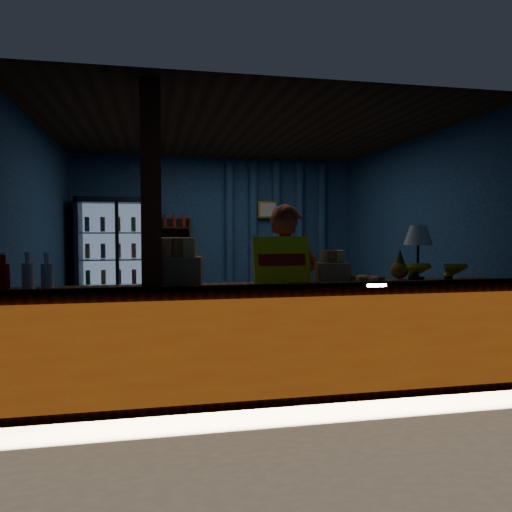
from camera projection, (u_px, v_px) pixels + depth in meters
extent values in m
plane|color=#515154|center=(240.00, 345.00, 6.14)|extent=(4.60, 4.60, 0.00)
plane|color=navy|center=(217.00, 237.00, 8.22)|extent=(4.60, 0.00, 4.60)
plane|color=navy|center=(288.00, 245.00, 3.92)|extent=(4.60, 0.00, 4.60)
plane|color=navy|center=(38.00, 240.00, 5.60)|extent=(0.00, 4.40, 4.40)
plane|color=navy|center=(412.00, 239.00, 6.54)|extent=(0.00, 4.40, 4.40)
plane|color=#472D19|center=(240.00, 132.00, 6.00)|extent=(4.60, 4.60, 0.00)
cube|color=brown|center=(278.00, 340.00, 4.26)|extent=(4.40, 0.55, 0.95)
cube|color=red|center=(287.00, 348.00, 3.97)|extent=(4.35, 0.02, 0.81)
cube|color=#3A2512|center=(287.00, 286.00, 3.97)|extent=(4.40, 0.04, 0.04)
cube|color=#9B3716|center=(152.00, 244.00, 4.00)|extent=(0.16, 0.16, 2.60)
cube|color=black|center=(120.00, 259.00, 7.85)|extent=(1.20, 0.06, 1.90)
cube|color=black|center=(79.00, 261.00, 7.47)|extent=(0.06, 0.60, 1.90)
cube|color=black|center=(157.00, 260.00, 7.70)|extent=(0.06, 0.60, 1.90)
cube|color=black|center=(118.00, 201.00, 7.54)|extent=(1.20, 0.60, 0.08)
cube|color=black|center=(120.00, 320.00, 7.63)|extent=(1.20, 0.60, 0.08)
cube|color=#99B2D8|center=(120.00, 260.00, 7.80)|extent=(1.08, 0.02, 1.74)
cube|color=white|center=(117.00, 262.00, 7.31)|extent=(1.12, 0.02, 1.78)
cube|color=black|center=(117.00, 262.00, 7.29)|extent=(0.05, 0.05, 1.80)
cube|color=silver|center=(119.00, 311.00, 7.62)|extent=(1.08, 0.48, 0.02)
cylinder|color=#C43F1C|center=(88.00, 304.00, 7.53)|extent=(0.07, 0.07, 0.22)
cylinder|color=#1D6719|center=(104.00, 303.00, 7.57)|extent=(0.07, 0.07, 0.22)
cylinder|color=#A78119|center=(119.00, 303.00, 7.62)|extent=(0.07, 0.07, 0.22)
cylinder|color=navy|center=(134.00, 302.00, 7.66)|extent=(0.07, 0.07, 0.22)
cylinder|color=maroon|center=(149.00, 302.00, 7.71)|extent=(0.07, 0.07, 0.22)
cube|color=silver|center=(119.00, 285.00, 7.60)|extent=(1.08, 0.48, 0.02)
cylinder|color=#1D6719|center=(88.00, 277.00, 7.50)|extent=(0.07, 0.07, 0.22)
cylinder|color=#A78119|center=(104.00, 277.00, 7.55)|extent=(0.07, 0.07, 0.22)
cylinder|color=navy|center=(119.00, 277.00, 7.60)|extent=(0.07, 0.07, 0.22)
cylinder|color=maroon|center=(134.00, 277.00, 7.64)|extent=(0.07, 0.07, 0.22)
cylinder|color=#C43F1C|center=(149.00, 276.00, 7.69)|extent=(0.07, 0.07, 0.22)
cube|color=silver|center=(119.00, 259.00, 7.58)|extent=(1.08, 0.48, 0.02)
cylinder|color=#A78119|center=(88.00, 251.00, 7.48)|extent=(0.07, 0.07, 0.22)
cylinder|color=navy|center=(103.00, 251.00, 7.53)|extent=(0.07, 0.07, 0.22)
cylinder|color=maroon|center=(119.00, 251.00, 7.58)|extent=(0.07, 0.07, 0.22)
cylinder|color=#C43F1C|center=(134.00, 251.00, 7.62)|extent=(0.07, 0.07, 0.22)
cylinder|color=#1D6719|center=(149.00, 250.00, 7.67)|extent=(0.07, 0.07, 0.22)
cube|color=silver|center=(118.00, 233.00, 7.56)|extent=(1.08, 0.48, 0.02)
cylinder|color=navy|center=(87.00, 224.00, 7.46)|extent=(0.07, 0.07, 0.22)
cylinder|color=maroon|center=(103.00, 224.00, 7.51)|extent=(0.07, 0.07, 0.22)
cylinder|color=#C43F1C|center=(118.00, 224.00, 7.55)|extent=(0.07, 0.07, 0.22)
cylinder|color=#1D6719|center=(133.00, 224.00, 7.60)|extent=(0.07, 0.07, 0.22)
cylinder|color=#A78119|center=(148.00, 224.00, 7.65)|extent=(0.07, 0.07, 0.22)
cube|color=#3A2512|center=(174.00, 268.00, 8.06)|extent=(0.50, 0.02, 1.60)
cube|color=#3A2512|center=(160.00, 269.00, 7.88)|extent=(0.03, 0.28, 1.60)
cube|color=#3A2512|center=(190.00, 268.00, 7.98)|extent=(0.03, 0.28, 1.60)
cube|color=#3A2512|center=(175.00, 312.00, 7.97)|extent=(0.46, 0.26, 0.02)
cube|color=#3A2512|center=(175.00, 284.00, 7.94)|extent=(0.46, 0.26, 0.02)
cube|color=#3A2512|center=(175.00, 256.00, 7.92)|extent=(0.46, 0.26, 0.02)
cube|color=#3A2512|center=(174.00, 228.00, 7.90)|extent=(0.46, 0.26, 0.02)
cylinder|color=navy|center=(229.00, 237.00, 8.20)|extent=(0.14, 0.14, 2.50)
cylinder|color=navy|center=(253.00, 237.00, 8.29)|extent=(0.14, 0.14, 2.50)
cylinder|color=navy|center=(277.00, 237.00, 8.37)|extent=(0.14, 0.14, 2.50)
cylinder|color=navy|center=(299.00, 237.00, 8.45)|extent=(0.14, 0.14, 2.50)
cylinder|color=navy|center=(322.00, 237.00, 8.53)|extent=(0.14, 0.14, 2.50)
cube|color=gold|center=(268.00, 210.00, 8.27)|extent=(0.36, 0.03, 0.28)
cube|color=silver|center=(269.00, 210.00, 8.25)|extent=(0.30, 0.01, 0.22)
imported|color=brown|center=(286.00, 291.00, 4.75)|extent=(0.69, 0.54, 1.66)
imported|color=#4F9E54|center=(342.00, 300.00, 7.88)|extent=(0.72, 0.74, 0.61)
cube|color=#3A2512|center=(295.00, 305.00, 7.69)|extent=(0.65, 0.55, 0.50)
cylinder|color=#3A2512|center=(295.00, 286.00, 7.67)|extent=(0.10, 0.10, 0.10)
cube|color=#F6F70D|center=(282.00, 260.00, 4.38)|extent=(0.52, 0.13, 0.41)
cube|color=#AE0E0B|center=(282.00, 260.00, 4.36)|extent=(0.43, 0.05, 0.10)
cylinder|color=#AE0E0B|center=(3.00, 278.00, 3.69)|extent=(0.09, 0.09, 0.21)
cylinder|color=#AE0E0B|center=(3.00, 259.00, 3.68)|extent=(0.04, 0.04, 0.08)
cylinder|color=white|center=(3.00, 254.00, 3.68)|extent=(0.05, 0.05, 0.02)
cylinder|color=silver|center=(28.00, 277.00, 3.80)|extent=(0.09, 0.09, 0.21)
cylinder|color=silver|center=(28.00, 258.00, 3.79)|extent=(0.04, 0.04, 0.08)
cylinder|color=white|center=(28.00, 253.00, 3.79)|extent=(0.05, 0.05, 0.02)
cylinder|color=silver|center=(47.00, 278.00, 3.75)|extent=(0.09, 0.09, 0.21)
cylinder|color=silver|center=(47.00, 258.00, 3.74)|extent=(0.04, 0.04, 0.08)
cylinder|color=white|center=(47.00, 253.00, 3.74)|extent=(0.05, 0.05, 0.02)
cube|color=#957048|center=(179.00, 271.00, 4.12)|extent=(0.42, 0.36, 0.24)
cube|color=gold|center=(167.00, 247.00, 4.10)|extent=(0.11, 0.08, 0.16)
cube|color=#B76E22|center=(179.00, 247.00, 4.11)|extent=(0.11, 0.08, 0.16)
cube|color=gold|center=(190.00, 247.00, 4.11)|extent=(0.11, 0.08, 0.16)
cube|color=#957048|center=(333.00, 272.00, 4.44)|extent=(0.28, 0.23, 0.17)
cube|color=gold|center=(325.00, 257.00, 4.42)|extent=(0.07, 0.05, 0.11)
cube|color=#B76E22|center=(333.00, 257.00, 4.43)|extent=(0.07, 0.05, 0.11)
cube|color=gold|center=(340.00, 256.00, 4.44)|extent=(0.07, 0.05, 0.11)
cylinder|color=silver|center=(367.00, 283.00, 4.28)|extent=(0.42, 0.42, 0.02)
cube|color=gold|center=(376.00, 279.00, 4.29)|extent=(0.09, 0.06, 0.05)
cube|color=#B76E22|center=(371.00, 278.00, 4.34)|extent=(0.11, 0.11, 0.05)
cube|color=gold|center=(363.00, 278.00, 4.36)|extent=(0.06, 0.09, 0.05)
cube|color=#B76E22|center=(358.00, 278.00, 4.32)|extent=(0.11, 0.11, 0.05)
cube|color=gold|center=(358.00, 279.00, 4.26)|extent=(0.09, 0.06, 0.05)
cube|color=#B76E22|center=(364.00, 280.00, 4.21)|extent=(0.11, 0.11, 0.05)
cube|color=gold|center=(371.00, 280.00, 4.20)|extent=(0.06, 0.09, 0.05)
cube|color=#B76E22|center=(377.00, 279.00, 4.23)|extent=(0.11, 0.11, 0.05)
cylinder|color=black|center=(418.00, 279.00, 4.53)|extent=(0.12, 0.12, 0.04)
cylinder|color=black|center=(418.00, 259.00, 4.52)|extent=(0.02, 0.02, 0.36)
cone|color=white|center=(418.00, 235.00, 4.51)|extent=(0.26, 0.26, 0.18)
sphere|color=brown|center=(399.00, 270.00, 4.65)|extent=(0.16, 0.16, 0.16)
cone|color=#27501B|center=(400.00, 255.00, 4.64)|extent=(0.09, 0.09, 0.13)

